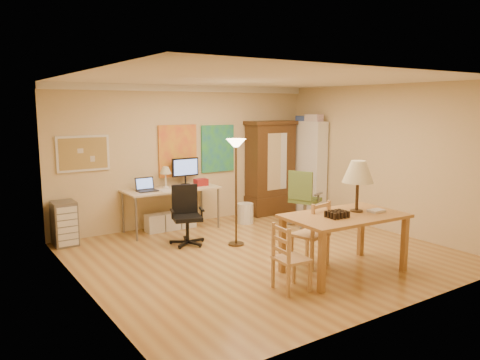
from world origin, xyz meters
TOP-DOWN VIEW (x-y plane):
  - floor at (0.00, 0.00)m, footprint 5.50×5.50m
  - crown_molding at (0.00, 2.46)m, footprint 5.50×0.08m
  - corkboard at (-2.05, 2.47)m, footprint 0.90×0.04m
  - art_panel_left at (-0.25, 2.47)m, footprint 0.80×0.04m
  - art_panel_right at (0.65, 2.47)m, footprint 0.75×0.04m
  - dining_table at (0.56, -1.24)m, footprint 1.70×1.08m
  - ladder_chair_back at (0.27, -0.80)m, footprint 0.52×0.51m
  - ladder_chair_left at (-0.60, -1.36)m, footprint 0.41×0.43m
  - torchiere_lamp at (-0.09, 0.66)m, footprint 0.32×0.32m
  - computer_desk at (-0.54, 2.16)m, footprint 1.75×0.77m
  - office_chair_black at (-0.75, 1.16)m, footprint 0.61×0.61m
  - office_chair_green at (1.70, 0.98)m, footprint 0.67×0.67m
  - drawer_cart at (-2.48, 2.24)m, footprint 0.37×0.45m
  - armoire at (1.83, 2.24)m, footprint 1.08×0.51m
  - bookshelf at (2.55, 1.80)m, footprint 0.30×0.79m
  - wastebin at (0.87, 1.79)m, footprint 0.32×0.32m

SIDE VIEW (x-z plane):
  - floor at x=0.00m, z-range 0.00..0.00m
  - wastebin at x=0.87m, z-range 0.00..0.40m
  - office_chair_black at x=-0.75m, z-range -0.23..0.76m
  - office_chair_green at x=1.70m, z-range -0.25..0.84m
  - drawer_cart at x=-2.48m, z-range 0.00..0.74m
  - ladder_chair_left at x=-0.60m, z-range -0.03..0.83m
  - ladder_chair_back at x=0.27m, z-range -0.03..0.93m
  - computer_desk at x=-0.54m, z-range -0.18..1.15m
  - armoire at x=1.83m, z-range -0.13..1.86m
  - dining_table at x=0.56m, z-range 0.21..1.76m
  - bookshelf at x=2.55m, z-range 0.00..1.98m
  - torchiere_lamp at x=-0.09m, z-range 0.54..2.32m
  - art_panel_left at x=-0.25m, z-range 0.95..1.95m
  - art_panel_right at x=0.65m, z-range 0.98..1.92m
  - corkboard at x=-2.05m, z-range 1.19..1.81m
  - crown_molding at x=0.00m, z-range 2.58..2.70m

